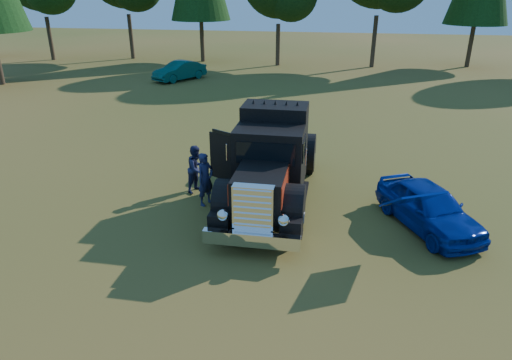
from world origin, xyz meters
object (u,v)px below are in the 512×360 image
at_px(hotrod_coupe, 429,207).
at_px(spectator_near, 205,179).
at_px(diamond_t_truck, 270,165).
at_px(spectator_far, 197,169).
at_px(distant_teal_car, 180,71).

distance_m(hotrod_coupe, spectator_near, 6.69).
xyz_separation_m(diamond_t_truck, spectator_near, (-1.98, -0.49, -0.42)).
relative_size(diamond_t_truck, spectator_far, 4.43).
xyz_separation_m(hotrod_coupe, spectator_far, (-7.24, 1.29, 0.16)).
relative_size(spectator_near, distant_teal_car, 0.42).
relative_size(diamond_t_truck, hotrod_coupe, 1.69).
xyz_separation_m(diamond_t_truck, spectator_far, (-2.55, 0.44, -0.47)).
distance_m(diamond_t_truck, hotrod_coupe, 4.81).
height_order(spectator_far, distant_teal_car, spectator_far).
distance_m(diamond_t_truck, spectator_near, 2.09).
xyz_separation_m(spectator_near, distant_teal_car, (-7.50, 19.52, -0.18)).
distance_m(diamond_t_truck, distant_teal_car, 21.27).
bearing_deg(hotrod_coupe, distant_teal_car, 125.49).
bearing_deg(spectator_far, hotrod_coupe, -77.53).
height_order(hotrod_coupe, distant_teal_car, hotrod_coupe).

